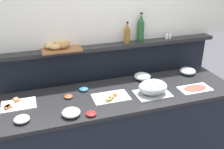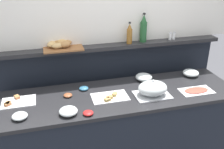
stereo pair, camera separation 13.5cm
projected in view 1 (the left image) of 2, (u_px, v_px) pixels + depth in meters
name	position (u px, v px, depth m)	size (l,w,h in m)	color
ground_plane	(105.00, 133.00, 3.44)	(12.00, 12.00, 0.00)	#4C4C51
buffet_counter	(121.00, 132.00, 2.72)	(2.32, 0.70, 0.92)	black
back_ledge_unit	(106.00, 91.00, 3.09)	(2.57, 0.22, 1.28)	black
sandwich_platter_side	(17.00, 105.00, 2.32)	(0.30, 0.21, 0.04)	white
sandwich_platter_rear	(111.00, 97.00, 2.45)	(0.35, 0.22, 0.04)	white
cold_cuts_platter	(195.00, 88.00, 2.61)	(0.33, 0.18, 0.02)	white
serving_cloche	(153.00, 88.00, 2.49)	(0.34, 0.24, 0.17)	#B7BABF
glass_bowl_large	(71.00, 113.00, 2.17)	(0.16, 0.16, 0.06)	silver
glass_bowl_medium	(142.00, 77.00, 2.81)	(0.18, 0.18, 0.07)	silver
glass_bowl_small	(188.00, 71.00, 2.94)	(0.18, 0.18, 0.07)	silver
glass_bowl_extra	(22.00, 119.00, 2.09)	(0.13, 0.13, 0.05)	silver
condiment_bowl_cream	(68.00, 96.00, 2.45)	(0.08, 0.08, 0.03)	brown
condiment_bowl_teal	(84.00, 89.00, 2.58)	(0.09, 0.09, 0.03)	teal
condiment_bowl_red	(91.00, 114.00, 2.18)	(0.09, 0.09, 0.03)	red
wine_bottle_green	(141.00, 29.00, 2.83)	(0.08, 0.08, 0.32)	#23562D
vinegar_bottle_amber	(127.00, 34.00, 2.78)	(0.06, 0.06, 0.24)	#8E5B23
salt_shaker	(167.00, 35.00, 2.95)	(0.03, 0.03, 0.09)	white
pepper_shaker	(170.00, 35.00, 2.97)	(0.03, 0.03, 0.09)	white
bread_basket	(59.00, 46.00, 2.63)	(0.40, 0.26, 0.08)	brown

